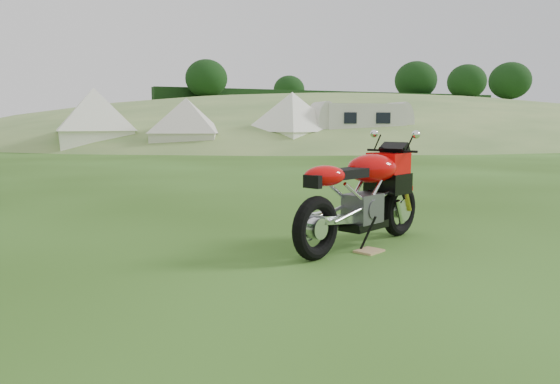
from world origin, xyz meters
name	(u,v)px	position (x,y,z in m)	size (l,w,h in m)	color
ground	(285,238)	(0.00, 0.00, 0.00)	(120.00, 120.00, 0.00)	#25430E
hillside	(342,137)	(24.00, 40.00, 0.00)	(80.00, 64.00, 8.00)	#587F40
hedgerow	(342,137)	(24.00, 40.00, 0.00)	(36.00, 1.20, 8.60)	black
sport_motorcycle	(362,189)	(0.60, -0.75, 0.66)	(2.19, 0.55, 1.31)	red
plywood_board	(369,251)	(0.54, -1.02, 0.01)	(0.29, 0.23, 0.02)	tan
tent_left	(95,121)	(-0.20, 22.16, 1.44)	(3.32, 3.32, 2.88)	white
tent_mid	(187,125)	(3.74, 19.79, 1.29)	(2.98, 2.98, 2.58)	silver
tent_right	(292,123)	(8.56, 18.25, 1.38)	(3.18, 3.18, 2.76)	white
caravan	(360,127)	(11.97, 17.56, 1.17)	(5.01, 2.24, 2.35)	beige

